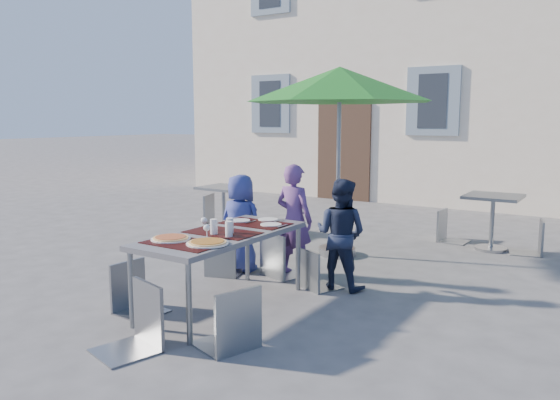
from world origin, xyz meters
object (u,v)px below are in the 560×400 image
Objects in this scene: chair_4 at (231,280)px; chair_5 at (135,277)px; dining_table at (222,238)px; bg_chair_l_1 at (449,207)px; pizza_near_left at (171,238)px; chair_3 at (133,257)px; chair_1 at (279,228)px; patio_umbrella at (340,86)px; bg_chair_l_0 at (214,191)px; cafe_table_1 at (493,211)px; chair_0 at (222,233)px; cafe_table_0 at (224,201)px; bg_chair_r_1 at (535,216)px; chair_2 at (315,246)px; child_1 at (294,220)px; child_2 at (341,234)px; bg_chair_r_0 at (293,205)px; child_0 at (241,223)px; pizza_near_right at (208,243)px.

chair_5 is at bearing -148.28° from chair_4.
bg_chair_l_1 reaches higher than dining_table.
dining_table is 5.14× the size of pizza_near_left.
chair_5 is (0.68, -0.60, 0.07)m from chair_3.
chair_1 reaches higher than chair_4.
chair_4 is at bearing -67.75° from chair_1.
chair_1 is at bearing -94.24° from patio_umbrella.
bg_chair_l_1 is (1.21, 4.68, -0.24)m from pizza_near_left.
bg_chair_l_0 reaches higher than cafe_table_1.
bg_chair_l_0 is (-2.05, 2.33, 0.09)m from chair_0.
pizza_near_left is at bearing 5.26° from chair_3.
chair_0 is at bearing 91.71° from chair_3.
cafe_table_0 is at bearing 121.97° from pizza_near_left.
chair_1 is at bearing -129.94° from bg_chair_r_1.
chair_4 is at bearing -83.27° from chair_2.
chair_4 is 1.33× the size of cafe_table_0.
child_1 reaches higher than pizza_near_left.
chair_1 is at bearing 95.00° from dining_table.
child_2 is 0.31m from chair_2.
bg_chair_l_0 reaches higher than cafe_table_0.
patio_umbrella reaches higher than bg_chair_r_0.
cafe_table_0 is at bearing -30.13° from child_1.
child_0 is (-0.64, 1.14, -0.10)m from dining_table.
pizza_near_left is at bearing -109.94° from dining_table.
child_2 is 1.63× the size of cafe_table_0.
chair_3 is at bearing -107.36° from chair_1.
pizza_near_right is at bearing 113.27° from child_0.
chair_1 reaches higher than pizza_near_left.
cafe_table_1 is at bearing -173.07° from bg_chair_r_1.
bg_chair_l_0 is (-2.55, 3.69, -0.16)m from pizza_near_left.
bg_chair_r_1 is (2.24, 1.49, -1.73)m from patio_umbrella.
pizza_near_right is (0.40, 0.04, 0.00)m from pizza_near_left.
bg_chair_l_0 reaches higher than pizza_near_right.
patio_umbrella is 3.00× the size of bg_chair_r_0.
child_0 is 1.31× the size of bg_chair_l_1.
pizza_near_left is 0.30× the size of child_0.
chair_3 is 1.09× the size of bg_chair_r_0.
bg_chair_l_0 reaches higher than chair_2.
cafe_table_1 is at bearing 71.22° from pizza_near_right.
patio_umbrella is at bearing -140.13° from cafe_table_1.
cafe_table_1 is 0.87× the size of bg_chair_l_1.
patio_umbrella reaches higher than bg_chair_l_0.
pizza_near_right is 0.32× the size of child_0.
child_1 is 0.53× the size of patio_umbrella.
chair_0 is 0.89× the size of chair_1.
cafe_table_0 is at bearing -167.02° from bg_chair_r_1.
cafe_table_0 is at bearing -30.45° from child_2.
pizza_near_right is 1.69m from chair_1.
chair_3 is at bearing -60.75° from bg_chair_l_0.
child_0 reaches higher than bg_chair_l_0.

